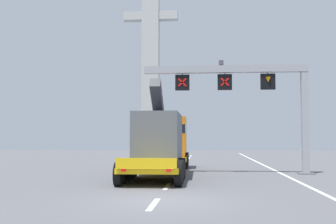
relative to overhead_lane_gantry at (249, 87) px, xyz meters
name	(u,v)px	position (x,y,z in m)	size (l,w,h in m)	color
ground	(160,201)	(-4.28, -11.36, -5.30)	(112.00, 112.00, 0.00)	#5B5B60
lane_markings	(181,169)	(-4.40, 3.23, -5.30)	(0.20, 43.77, 0.01)	silver
edge_line_right	(280,173)	(1.92, 0.64, -5.30)	(0.20, 63.00, 0.01)	silver
overhead_lane_gantry	(249,87)	(0.00, 0.00, 0.00)	(10.27, 0.90, 6.96)	#9EA0A5
heavy_haul_truck_yellow	(163,141)	(-5.33, 0.12, -3.31)	(3.12, 14.09, 5.30)	yellow
bridge_pylon_distant	(151,40)	(-11.66, 42.83, 13.13)	(9.00, 2.00, 36.07)	#B7B7B2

